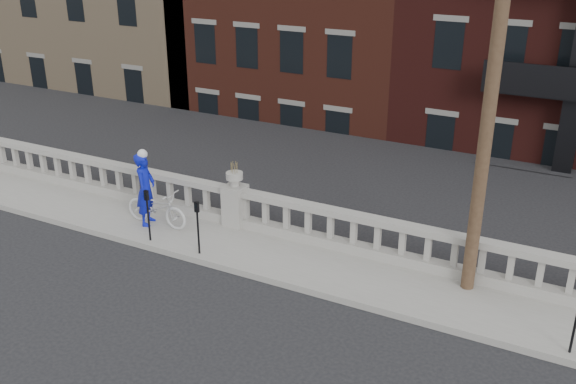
# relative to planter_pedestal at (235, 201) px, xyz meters

# --- Properties ---
(ground) EXTENTS (120.00, 120.00, 0.00)m
(ground) POSITION_rel_planter_pedestal_xyz_m (0.00, -3.95, -0.83)
(ground) COLOR black
(ground) RESTS_ON ground
(sidewalk) EXTENTS (32.00, 2.20, 0.15)m
(sidewalk) POSITION_rel_planter_pedestal_xyz_m (0.00, -0.95, -0.76)
(sidewalk) COLOR gray
(sidewalk) RESTS_ON ground
(balustrade) EXTENTS (28.00, 0.34, 1.03)m
(balustrade) POSITION_rel_planter_pedestal_xyz_m (0.00, 0.00, -0.19)
(balustrade) COLOR gray
(balustrade) RESTS_ON sidewalk
(planter_pedestal) EXTENTS (0.55, 0.55, 1.76)m
(planter_pedestal) POSITION_rel_planter_pedestal_xyz_m (0.00, 0.00, 0.00)
(planter_pedestal) COLOR gray
(planter_pedestal) RESTS_ON sidewalk
(lower_level) EXTENTS (80.00, 44.00, 20.80)m
(lower_level) POSITION_rel_planter_pedestal_xyz_m (0.56, 19.09, 1.80)
(lower_level) COLOR #605E59
(lower_level) RESTS_ON ground
(utility_pole) EXTENTS (1.60, 0.28, 10.00)m
(utility_pole) POSITION_rel_planter_pedestal_xyz_m (6.20, -0.35, 4.41)
(utility_pole) COLOR #422D1E
(utility_pole) RESTS_ON sidewalk
(parking_meter_a) EXTENTS (0.10, 0.09, 1.36)m
(parking_meter_a) POSITION_rel_planter_pedestal_xyz_m (-1.42, -1.80, 0.17)
(parking_meter_a) COLOR black
(parking_meter_a) RESTS_ON sidewalk
(parking_meter_b) EXTENTS (0.10, 0.09, 1.36)m
(parking_meter_b) POSITION_rel_planter_pedestal_xyz_m (0.08, -1.80, 0.17)
(parking_meter_b) COLOR black
(parking_meter_b) RESTS_ON sidewalk
(bicycle) EXTENTS (1.87, 0.65, 0.98)m
(bicycle) POSITION_rel_planter_pedestal_xyz_m (-1.83, -0.98, -0.19)
(bicycle) COLOR silver
(bicycle) RESTS_ON sidewalk
(cyclist) EXTENTS (0.68, 0.83, 1.97)m
(cyclist) POSITION_rel_planter_pedestal_xyz_m (-2.10, -1.03, 0.30)
(cyclist) COLOR #0B15AF
(cyclist) RESTS_ON sidewalk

